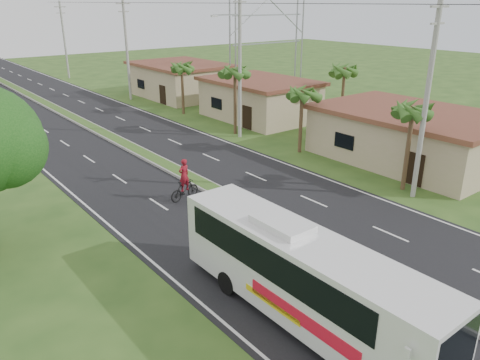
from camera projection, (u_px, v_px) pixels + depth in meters
ground at (342, 257)px, 20.37m from camera, size 180.00×180.00×0.00m
road_asphalt at (134, 150)px, 35.03m from camera, size 14.00×160.00×0.02m
median_strip at (134, 149)px, 34.99m from camera, size 1.20×160.00×0.18m
lane_edge_left at (42, 169)px, 31.15m from camera, size 0.12×160.00×0.01m
lane_edge_right at (208, 135)px, 38.91m from camera, size 0.12×160.00×0.01m
shop_near at (410, 135)px, 32.23m from camera, size 8.60×12.60×3.52m
shop_mid at (259, 99)px, 43.93m from camera, size 7.60×10.60×3.67m
shop_far at (181, 80)px, 54.16m from camera, size 8.60×11.60×3.82m
palm_verge_a at (413, 110)px, 26.08m from camera, size 2.40×2.40×5.45m
palm_verge_b at (302, 93)px, 33.04m from camera, size 2.40×2.40×5.05m
palm_verge_c at (235, 72)px, 37.55m from camera, size 2.40×2.40×5.85m
palm_verge_d at (182, 67)px, 44.64m from camera, size 2.40×2.40×5.25m
palm_behind_shop at (345, 70)px, 39.72m from camera, size 2.40×2.40×5.65m
utility_pole_a at (427, 98)px, 24.72m from camera, size 1.60×0.28×11.00m
utility_pole_b at (239, 59)px, 36.22m from camera, size 3.20×0.28×12.00m
utility_pole_c at (127, 48)px, 51.11m from camera, size 1.60×0.28×11.00m
utility_pole_d at (64, 39)px, 65.86m from camera, size 1.60×0.28×10.50m
billboard_lattice at (268, 35)px, 52.64m from camera, size 10.18×1.18×12.07m
coach_bus_main at (301, 272)px, 15.73m from camera, size 2.31×10.74×3.47m
motorcyclist at (184, 185)px, 25.99m from camera, size 1.98×0.79×2.41m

